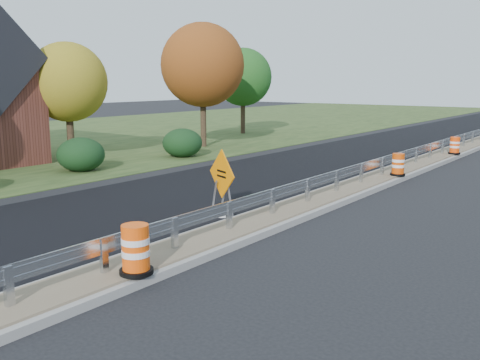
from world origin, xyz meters
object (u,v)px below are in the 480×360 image
Objects in this scene: caution_sign at (222,199)px; barrel_median_far at (455,146)px; barrel_median_near at (136,250)px; barrel_median_mid at (398,165)px.

caution_sign reaches higher than barrel_median_far.
caution_sign is 2.28× the size of barrel_median_far.
barrel_median_far is (0.00, 21.82, -0.05)m from barrel_median_near.
barrel_median_mid is 1.00× the size of barrel_median_far.
barrel_median_mid is 7.91m from barrel_median_far.
barrel_median_near is 13.90m from barrel_median_mid.
barrel_median_far is (2.07, 16.56, 0.14)m from caution_sign.
barrel_median_near is at bearing -90.00° from barrel_median_mid.
barrel_median_near reaches higher than barrel_median_far.
caution_sign is at bearing 111.53° from barrel_median_near.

